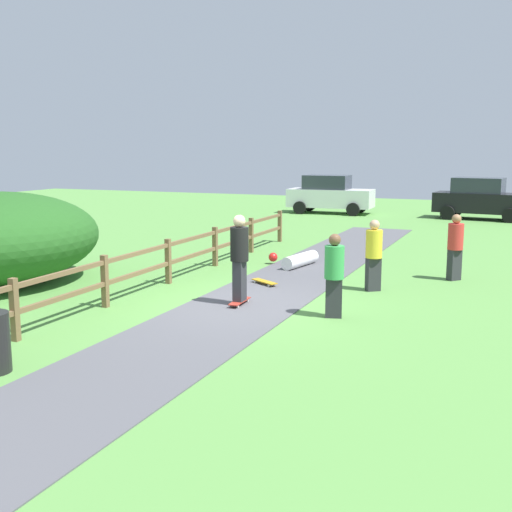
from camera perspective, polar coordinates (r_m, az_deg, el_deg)
name	(u,v)px	position (r m, az deg, el deg)	size (l,w,h in m)	color
ground_plane	(245,305)	(13.64, -0.98, -4.36)	(60.00, 60.00, 0.00)	#568E42
asphalt_path	(245,305)	(13.63, -0.98, -4.32)	(2.40, 28.00, 0.02)	#515156
wooden_fence	(139,265)	(14.71, -10.31, -0.82)	(0.12, 18.12, 1.10)	brown
skater_riding	(239,255)	(13.39, -1.47, 0.11)	(0.39, 0.81, 1.89)	#B23326
skater_fallen	(298,260)	(17.97, 3.73, -0.33)	(1.31, 1.56, 0.36)	white
skateboard_loose	(264,282)	(15.57, 0.74, -2.27)	(0.79, 0.59, 0.08)	#BF8C19
bystander_yellow	(374,252)	(15.06, 10.37, 0.34)	(0.53, 0.53, 1.66)	#2D2D33
bystander_red	(455,244)	(16.77, 17.20, 1.00)	(0.53, 0.53, 1.66)	#2D2D33
bystander_green	(334,272)	(12.57, 6.92, -1.40)	(0.47, 0.47, 1.65)	#2D2D33
parked_car_white	(330,194)	(32.80, 6.53, 5.44)	(4.25, 2.11, 1.92)	silver
parked_car_black	(481,199)	(31.57, 19.27, 4.81)	(4.36, 2.35, 1.92)	black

